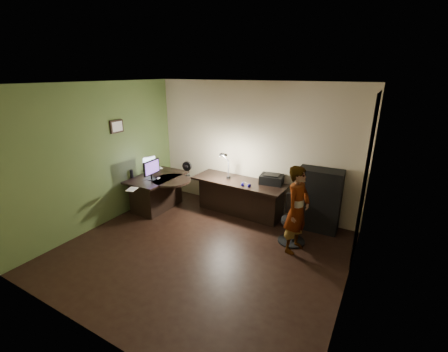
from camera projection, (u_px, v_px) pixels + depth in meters
The scene contains 27 objects.
floor at pixel (201, 252), 5.03m from camera, with size 4.50×4.00×0.01m, color black.
ceiling at pixel (196, 83), 4.14m from camera, with size 4.50×4.00×0.01m, color silver.
wall_back at pixel (253, 148), 6.23m from camera, with size 4.50×0.01×2.70m, color #C3B290.
wall_front at pixel (84, 234), 2.94m from camera, with size 4.50×0.01×2.70m, color #C3B290.
wall_left at pixel (100, 156), 5.64m from camera, with size 0.01×4.00×2.70m, color #C3B290.
wall_right at pixel (357, 207), 3.54m from camera, with size 0.01×4.00×2.70m, color #C3B290.
green_wall_overlay at pixel (100, 156), 5.63m from camera, with size 0.00×4.00×2.70m, color #4A602D.
arched_doorway at pixel (365, 181), 4.50m from camera, with size 0.01×0.90×2.60m, color black.
french_door at pixel (344, 251), 3.19m from camera, with size 0.02×0.92×2.10m, color white.
framed_picture at pixel (117, 126), 5.83m from camera, with size 0.04×0.30×0.25m, color black.
desk_left at pixel (158, 192), 6.51m from camera, with size 0.79×1.29×0.74m, color black.
desk_right at pixel (239, 197), 6.26m from camera, with size 1.97×0.69×0.74m, color black.
cabinet at pixel (318, 200), 5.59m from camera, with size 0.79×0.40×1.19m, color black.
laptop_stand at pixel (155, 170), 6.70m from camera, with size 0.22×0.19×0.09m, color silver.
laptop at pixel (155, 163), 6.65m from camera, with size 0.34×0.32×0.23m, color silver.
monitor at pixel (151, 173), 6.17m from camera, with size 0.09×0.46×0.30m, color black.
mouse at pixel (158, 178), 6.24m from camera, with size 0.06×0.10×0.04m, color silver.
phone at pixel (152, 177), 6.36m from camera, with size 0.06×0.13×0.01m, color black.
pen at pixel (145, 180), 6.17m from camera, with size 0.01×0.15×0.01m, color black.
speaker at pixel (132, 174), 6.30m from camera, with size 0.07×0.07×0.17m, color black.
notepad at pixel (132, 189), 5.69m from camera, with size 0.16×0.22×0.01m, color silver.
desk_fan at pixel (187, 169), 6.40m from camera, with size 0.21×0.11×0.32m, color black.
headphones at pixel (246, 185), 5.83m from camera, with size 0.18×0.08×0.09m, color #110B7C.
printer at pixel (272, 179), 5.97m from camera, with size 0.44×0.35×0.20m, color black.
desk_lamp at pixel (229, 165), 6.15m from camera, with size 0.15×0.29×0.63m, color black.
office_chair at pixel (293, 221), 5.18m from camera, with size 0.47×0.47×0.84m, color black.
person at pixel (297, 210), 4.85m from camera, with size 0.53×0.35×1.48m, color #D8A88C.
Camera 1 is at (2.48, -3.57, 2.86)m, focal length 24.00 mm.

